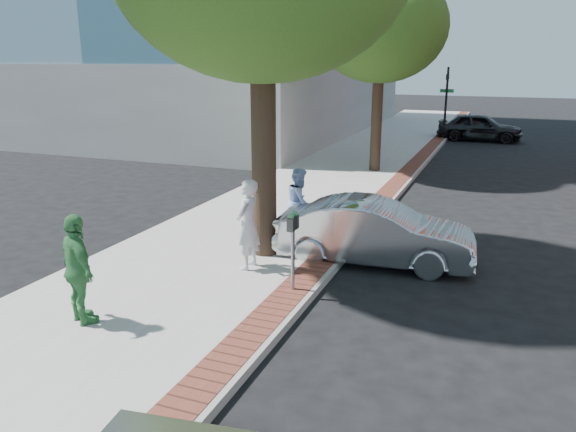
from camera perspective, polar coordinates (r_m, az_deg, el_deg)
The scene contains 13 objects.
ground at distance 10.54m, azimuth -3.53°, elevation -8.11°, with size 120.00×120.00×0.00m, color black.
sidewalk at distance 18.12m, azimuth 2.82°, elevation 2.41°, with size 5.00×60.00×0.15m, color #9E9991.
brick_strip at distance 17.54m, azimuth 9.65°, elevation 2.03°, with size 0.60×60.00×0.01m, color brown.
curb at distance 17.50m, azimuth 10.75°, elevation 1.67°, with size 0.10×60.00×0.15m, color gray.
office_base at distance 35.23m, azimuth -7.82°, elevation 11.98°, with size 18.20×22.20×4.00m, color gray.
signal_near at distance 30.94m, azimuth 15.78°, elevation 11.50°, with size 0.70×0.15×3.80m.
tree_far at distance 21.24m, azimuth 9.38°, elevation 18.39°, with size 4.80×4.80×7.14m.
parking_meter at distance 10.05m, azimuth 0.50°, elevation -1.93°, with size 0.12×0.32×1.47m.
person_gray at distance 11.19m, azimuth -4.12°, elevation -0.88°, with size 0.67×0.44×1.82m, color silver.
person_officer at distance 13.35m, azimuth 1.21°, elevation 1.46°, with size 0.79×0.61×1.62m, color #94B0E5.
person_green at distance 9.45m, azimuth -20.53°, elevation -5.13°, with size 1.06×0.44×1.81m, color #3C8446.
sedan_silver at distance 12.06m, azimuth 8.81°, elevation -1.67°, with size 1.45×4.15×1.37m, color #ADAFB4.
bg_car at distance 31.63m, azimuth 18.90°, elevation 8.55°, with size 1.72×4.29×1.46m, color black.
Camera 1 is at (4.12, -8.71, 4.27)m, focal length 35.00 mm.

